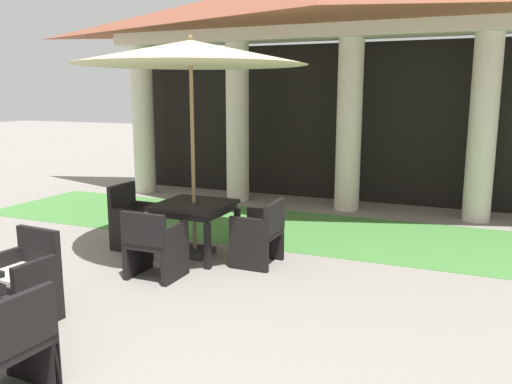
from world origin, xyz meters
TOP-DOWN VIEW (x-y plane):
  - background_pavilion at (0.00, 9.31)m, footprint 10.15×3.13m
  - lawn_strip at (0.00, 7.43)m, footprint 11.95×2.42m
  - patio_table_near_foreground at (-1.20, 5.62)m, footprint 0.93×0.93m
  - patio_umbrella_near_foreground at (-1.20, 5.62)m, footprint 2.96×2.96m
  - patio_chair_near_foreground_south at (-1.20, 4.68)m, footprint 0.59×0.53m
  - patio_chair_near_foreground_east at (-0.25, 5.62)m, footprint 0.52×0.60m
  - patio_chair_near_foreground_west at (-2.15, 5.62)m, footprint 0.56×0.58m
  - patio_chair_mid_left_north at (-1.65, 3.17)m, footprint 0.59×0.57m
  - patio_chair_mid_left_east at (-0.73, 2.10)m, footprint 0.59×0.67m

SIDE VIEW (x-z plane):
  - lawn_strip at x=0.00m, z-range 0.00..0.01m
  - patio_chair_near_foreground_west at x=-2.15m, z-range -0.05..0.84m
  - patio_chair_near_foreground_east at x=-0.25m, z-range -0.01..0.82m
  - patio_chair_mid_left_east at x=-0.73m, z-range -0.01..0.82m
  - patio_chair_near_foreground_south at x=-1.20m, z-range -0.01..0.82m
  - patio_chair_mid_left_north at x=-1.65m, z-range -0.02..0.85m
  - patio_table_near_foreground at x=-1.20m, z-range 0.26..0.98m
  - patio_umbrella_near_foreground at x=-1.20m, z-range 1.20..4.05m
  - background_pavilion at x=0.00m, z-range 1.20..5.52m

